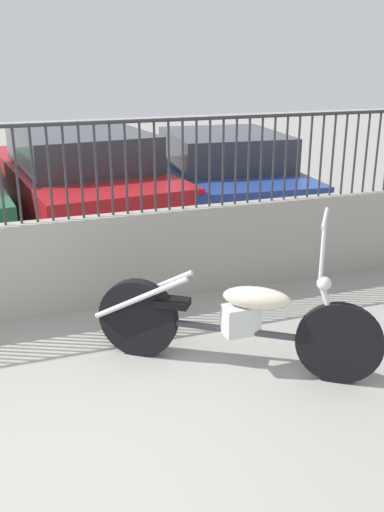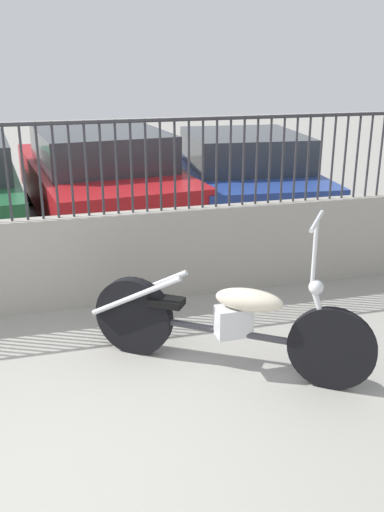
{
  "view_description": "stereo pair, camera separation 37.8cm",
  "coord_description": "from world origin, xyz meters",
  "views": [
    {
      "loc": [
        -0.16,
        -2.87,
        2.43
      ],
      "look_at": [
        1.48,
        1.7,
        0.7
      ],
      "focal_mm": 40.0,
      "sensor_mm": 36.0,
      "label": 1
    },
    {
      "loc": [
        0.2,
        -2.98,
        2.43
      ],
      "look_at": [
        1.48,
        1.7,
        0.7
      ],
      "focal_mm": 40.0,
      "sensor_mm": 36.0,
      "label": 2
    }
  ],
  "objects": [
    {
      "name": "ground_plane",
      "position": [
        0.0,
        0.0,
        0.0
      ],
      "size": [
        40.0,
        40.0,
        0.0
      ],
      "primitive_type": "plane",
      "color": "gray"
    },
    {
      "name": "car_red",
      "position": [
        1.08,
        5.48,
        0.7
      ],
      "size": [
        2.35,
        4.7,
        1.4
      ],
      "rotation": [
        0.0,
        0.0,
        1.67
      ],
      "color": "black",
      "rests_on": "ground_plane"
    },
    {
      "name": "car_blue",
      "position": [
        3.21,
        5.19,
        0.67
      ],
      "size": [
        2.14,
        4.1,
        1.32
      ],
      "rotation": [
        0.0,
        0.0,
        1.48
      ],
      "color": "black",
      "rests_on": "ground_plane"
    },
    {
      "name": "motorcycle_dark_grey",
      "position": [
        1.46,
        0.94,
        0.42
      ],
      "size": [
        1.97,
        1.45,
        1.34
      ],
      "rotation": [
        0.0,
        0.0,
        -0.62
      ],
      "color": "black",
      "rests_on": "ground_plane"
    },
    {
      "name": "fence_railing",
      "position": [
        0.0,
        2.47,
        1.5
      ],
      "size": [
        9.24,
        0.04,
        0.91
      ],
      "color": "#2D2D33",
      "rests_on": "low_wall"
    },
    {
      "name": "low_wall",
      "position": [
        0.0,
        2.47,
        0.47
      ],
      "size": [
        9.24,
        0.18,
        0.93
      ],
      "color": "#9E998E",
      "rests_on": "ground_plane"
    }
  ]
}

